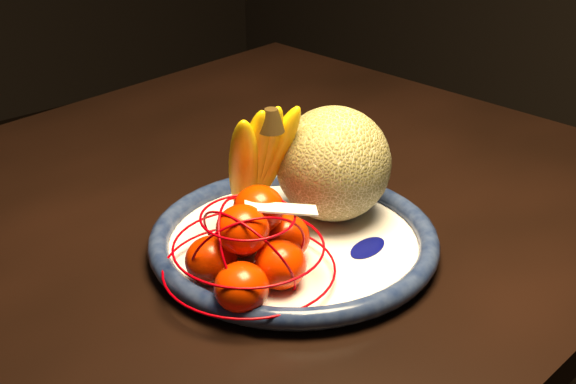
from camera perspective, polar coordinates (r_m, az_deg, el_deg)
dining_table at (r=0.93m, az=-13.48°, el=-9.44°), size 1.56×1.05×0.73m
fruit_bowl at (r=0.88m, az=0.41°, el=-3.52°), size 0.32×0.32×0.03m
cantaloupe at (r=0.91m, az=3.25°, el=2.02°), size 0.13×0.13×0.13m
banana_bunch at (r=0.88m, az=-2.27°, el=2.41°), size 0.11×0.10×0.16m
mandarin_bag at (r=0.81m, az=-2.65°, el=-3.94°), size 0.23×0.23×0.11m
price_tag at (r=0.79m, az=-0.50°, el=-1.17°), size 0.07×0.07×0.01m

